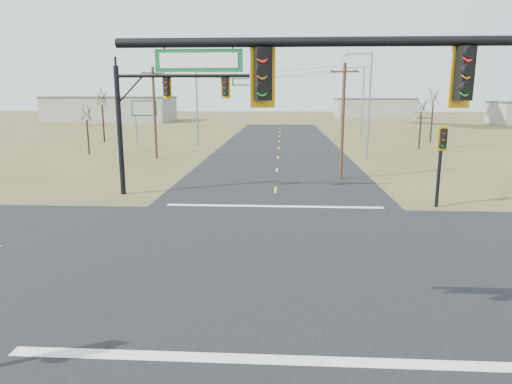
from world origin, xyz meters
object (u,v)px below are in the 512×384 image
mast_arm_near (481,119)px  pedestal_signal_ne (442,148)px  streetlight_c (199,93)px  streetlight_a (367,99)px  utility_pole_near (343,120)px  bare_tree_b (101,96)px  bare_tree_c (422,106)px  streetlight_b (361,98)px  bare_tree_d (434,96)px  mast_arm_far (164,103)px  utility_pole_far (155,111)px  bare_tree_a (86,112)px  highway_sign (145,114)px

mast_arm_near → pedestal_signal_ne: bearing=48.6°
streetlight_c → streetlight_a: bearing=-9.8°
utility_pole_near → streetlight_a: (3.80, 11.91, 1.32)m
bare_tree_b → bare_tree_c: bare_tree_b is taller
streetlight_b → bare_tree_d: (8.34, -5.25, 0.25)m
pedestal_signal_ne → bare_tree_d: (10.82, 36.14, 2.63)m
mast_arm_near → streetlight_b: (7.02, 56.80, 0.08)m
mast_arm_far → streetlight_c: streetlight_c is taller
pedestal_signal_ne → bare_tree_b: (-31.96, 33.83, 2.64)m
streetlight_b → mast_arm_far: bearing=-97.6°
bare_tree_d → utility_pole_far: bearing=-151.4°
utility_pole_near → utility_pole_far: size_ratio=0.95×
streetlight_a → streetlight_b: (2.92, 21.08, -0.01)m
mast_arm_near → bare_tree_a: size_ratio=2.01×
mast_arm_far → bare_tree_a: size_ratio=1.73×
mast_arm_far → bare_tree_a: mast_arm_far is taller
mast_arm_far → streetlight_a: bearing=59.3°
streetlight_a → bare_tree_a: (-28.22, 0.92, -1.28)m
bare_tree_d → streetlight_c: bearing=-169.0°
mast_arm_near → mast_arm_far: (-11.09, 17.79, -0.01)m
highway_sign → streetlight_a: bearing=-43.1°
bare_tree_a → streetlight_c: bearing=42.5°
mast_arm_near → streetlight_b: 57.24m
highway_sign → bare_tree_c: bare_tree_c is taller
highway_sign → streetlight_c: (6.30, 1.37, 2.46)m
bare_tree_c → bare_tree_d: bearing=64.7°
pedestal_signal_ne → streetlight_b: streetlight_b is taller
bare_tree_a → bare_tree_d: (39.49, 14.90, 1.52)m
mast_arm_far → bare_tree_c: bearing=58.3°
mast_arm_near → bare_tree_b: size_ratio=1.51×
utility_pole_far → bare_tree_d: utility_pole_far is taller
mast_arm_far → streetlight_b: streetlight_b is taller
mast_arm_far → streetlight_c: 28.19m
utility_pole_far → streetlight_c: bearing=79.1°
streetlight_a → bare_tree_d: size_ratio=1.38×
mast_arm_near → highway_sign: mast_arm_near is taller
streetlight_c → bare_tree_a: size_ratio=2.05×
utility_pole_far → highway_sign: utility_pole_far is taller
utility_pole_far → highway_sign: (-4.08, 10.15, -0.65)m
pedestal_signal_ne → bare_tree_c: (7.10, 28.26, 1.59)m
utility_pole_near → bare_tree_d: bearing=61.5°
streetlight_a → streetlight_c: streetlight_c is taller
streetlight_b → bare_tree_d: bearing=-14.9°
bare_tree_a → bare_tree_d: bearing=20.7°
pedestal_signal_ne → bare_tree_a: size_ratio=0.81×
mast_arm_near → bare_tree_b: (-27.41, 49.24, 0.34)m
utility_pole_near → streetlight_b: size_ratio=0.82×
pedestal_signal_ne → mast_arm_near: bearing=-108.6°
mast_arm_far → highway_sign: (-9.33, 26.65, -1.67)m
utility_pole_near → bare_tree_b: (-27.71, 25.42, 1.57)m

